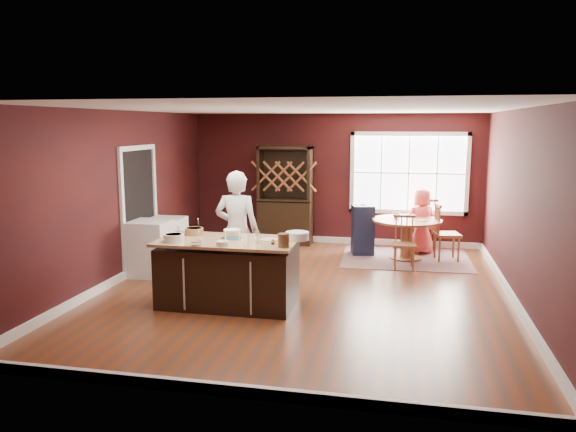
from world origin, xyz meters
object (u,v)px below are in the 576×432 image
(kitchen_island, at_px, (228,274))
(washer, at_px, (151,248))
(dining_table, at_px, (407,231))
(chair_south, at_px, (404,243))
(dryer, at_px, (167,242))
(hutch, at_px, (285,195))
(toddler, at_px, (367,212))
(seated_woman, at_px, (421,221))
(high_chair, at_px, (363,229))
(chair_east, at_px, (447,232))
(chair_north, at_px, (425,224))
(baker, at_px, (237,231))
(layer_cake, at_px, (232,234))

(kitchen_island, height_order, washer, kitchen_island)
(dining_table, xyz_separation_m, chair_south, (-0.03, -0.75, -0.07))
(dryer, bearing_deg, hutch, 54.50)
(washer, bearing_deg, toddler, 35.08)
(kitchen_island, bearing_deg, seated_woman, 54.45)
(chair_south, bearing_deg, hutch, 141.94)
(dining_table, distance_m, toddler, 0.87)
(dining_table, relative_size, washer, 1.39)
(hutch, bearing_deg, high_chair, -22.27)
(hutch, xyz_separation_m, dryer, (-1.64, -2.30, -0.59))
(chair_east, xyz_separation_m, high_chair, (-1.55, 0.17, -0.04))
(dryer, bearing_deg, high_chair, 26.08)
(kitchen_island, distance_m, chair_east, 4.55)
(chair_north, distance_m, seated_woman, 0.35)
(chair_east, distance_m, toddler, 1.53)
(kitchen_island, height_order, high_chair, high_chair)
(kitchen_island, xyz_separation_m, dryer, (-1.73, 1.85, -0.01))
(chair_east, distance_m, high_chair, 1.56)
(dining_table, xyz_separation_m, toddler, (-0.75, 0.35, 0.28))
(dining_table, xyz_separation_m, chair_north, (0.35, 0.84, -0.00))
(kitchen_island, relative_size, dryer, 2.22)
(chair_south, height_order, high_chair, high_chair)
(kitchen_island, distance_m, chair_south, 3.43)
(hutch, bearing_deg, dining_table, -20.21)
(chair_south, distance_m, hutch, 3.02)
(baker, distance_m, washer, 1.77)
(chair_south, bearing_deg, kitchen_island, -137.59)
(dining_table, height_order, high_chair, high_chair)
(seated_woman, distance_m, hutch, 2.82)
(chair_east, bearing_deg, toddler, 68.19)
(chair_north, bearing_deg, dryer, 20.00)
(chair_east, distance_m, chair_north, 0.87)
(baker, height_order, dryer, baker)
(dining_table, relative_size, seated_woman, 1.00)
(hutch, bearing_deg, toddler, -18.04)
(layer_cake, bearing_deg, baker, 100.91)
(hutch, bearing_deg, baker, -90.04)
(high_chair, relative_size, hutch, 0.49)
(chair_south, bearing_deg, dining_table, 83.51)
(toddler, height_order, dryer, toddler)
(seated_woman, xyz_separation_m, hutch, (-2.76, 0.40, 0.38))
(baker, relative_size, chair_north, 1.70)
(kitchen_island, distance_m, seated_woman, 4.61)
(washer, xyz_separation_m, dryer, (0.00, 0.64, -0.03))
(dining_table, relative_size, chair_north, 1.19)
(dining_table, bearing_deg, washer, -153.90)
(chair_south, bearing_deg, layer_cake, -138.19)
(baker, relative_size, high_chair, 1.82)
(toddler, bearing_deg, high_chair, -122.62)
(seated_woman, height_order, hutch, hutch)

